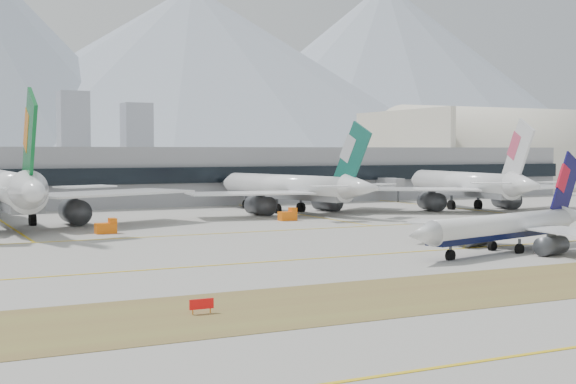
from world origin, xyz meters
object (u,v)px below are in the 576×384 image
widebody_china_air (467,186)px  hangar (501,188)px  widebody_cathay (292,189)px  taxiing_airliner (509,227)px  terminal (98,176)px  widebody_eva (10,192)px

widebody_china_air → hangar: hangar is taller
widebody_cathay → taxiing_airliner: bearing=165.0°
widebody_china_air → terminal: (-74.41, 59.48, 1.84)m
taxiing_airliner → widebody_eva: 89.95m
widebody_eva → terminal: bearing=-27.8°
widebody_cathay → terminal: size_ratio=0.20×
taxiing_airliner → widebody_eva: size_ratio=0.61×
widebody_eva → taxiing_airliner: bearing=-140.2°
widebody_eva → hangar: (183.93, 76.75, -6.35)m
taxiing_airliner → widebody_cathay: 75.42m
widebody_cathay → terminal: bearing=20.6°
widebody_eva → widebody_cathay: (61.58, 6.56, -1.04)m
widebody_cathay → widebody_china_air: 43.24m
widebody_cathay → hangar: (122.34, 70.19, -5.31)m
widebody_cathay → widebody_china_air: bearing=-114.8°
taxiing_airliner → widebody_eva: widebody_eva is taller
terminal → widebody_cathay: bearing=-57.2°
widebody_china_air → terminal: size_ratio=0.21×
taxiing_airliner → widebody_china_air: 80.27m
widebody_eva → hangar: size_ratio=0.75×
taxiing_airliner → widebody_cathay: size_ratio=0.74×
taxiing_airliner → widebody_cathay: (3.65, 75.30, 2.01)m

